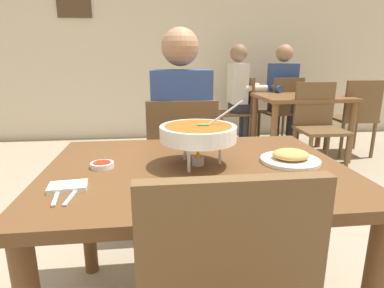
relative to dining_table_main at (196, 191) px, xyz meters
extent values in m
cube|color=beige|center=(0.00, 3.55, 0.88)|extent=(10.00, 0.10, 3.00)
cube|color=brown|center=(0.00, 0.00, 0.09)|extent=(1.18, 0.90, 0.04)
cylinder|color=brown|center=(-0.53, 0.39, -0.27)|extent=(0.07, 0.07, 0.68)
cylinder|color=brown|center=(0.53, 0.39, -0.27)|extent=(0.07, 0.07, 0.68)
cube|color=brown|center=(0.00, 0.83, -0.18)|extent=(0.44, 0.44, 0.03)
cube|color=brown|center=(0.00, 0.63, 0.06)|extent=(0.42, 0.04, 0.45)
cylinder|color=brown|center=(0.19, 1.02, -0.41)|extent=(0.04, 0.04, 0.42)
cylinder|color=brown|center=(-0.19, 1.02, -0.41)|extent=(0.04, 0.04, 0.42)
cylinder|color=brown|center=(0.19, 0.64, -0.41)|extent=(0.04, 0.04, 0.42)
cylinder|color=brown|center=(-0.19, 0.64, -0.41)|extent=(0.04, 0.04, 0.42)
cylinder|color=#2D2D38|center=(0.10, 0.85, -0.39)|extent=(0.10, 0.10, 0.45)
cylinder|color=#2D2D38|center=(-0.10, 0.85, -0.39)|extent=(0.10, 0.10, 0.45)
cube|color=#2D2D38|center=(0.00, 0.81, -0.11)|extent=(0.32, 0.32, 0.12)
cube|color=#334C8C|center=(0.00, 0.73, 0.20)|extent=(0.36, 0.20, 0.50)
sphere|color=#A57756|center=(0.00, 0.73, 0.58)|extent=(0.22, 0.22, 0.22)
cylinder|color=#334C8C|center=(0.16, 0.93, 0.15)|extent=(0.08, 0.28, 0.08)
cylinder|color=#334C8C|center=(-0.16, 0.93, 0.15)|extent=(0.08, 0.28, 0.08)
cube|color=brown|center=(0.00, -0.60, 0.06)|extent=(0.42, 0.04, 0.45)
cylinder|color=silver|center=(0.10, 0.01, 0.16)|extent=(0.01, 0.01, 0.10)
cylinder|color=silver|center=(-0.04, 0.09, 0.16)|extent=(0.01, 0.01, 0.10)
cylinder|color=silver|center=(-0.04, -0.07, 0.16)|extent=(0.01, 0.01, 0.10)
torus|color=silver|center=(0.01, 0.01, 0.21)|extent=(0.21, 0.21, 0.01)
cylinder|color=#B2B2B7|center=(0.01, 0.01, 0.12)|extent=(0.05, 0.05, 0.04)
cone|color=orange|center=(0.01, 0.01, 0.16)|extent=(0.02, 0.02, 0.04)
cylinder|color=white|center=(0.01, 0.01, 0.24)|extent=(0.30, 0.30, 0.06)
cylinder|color=#B75119|center=(0.01, 0.01, 0.26)|extent=(0.26, 0.26, 0.01)
ellipsoid|color=#388433|center=(0.03, 0.01, 0.27)|extent=(0.05, 0.03, 0.01)
cylinder|color=silver|center=(0.10, 0.03, 0.30)|extent=(0.18, 0.01, 0.13)
cylinder|color=white|center=(-0.04, -0.29, 0.11)|extent=(0.24, 0.24, 0.01)
ellipsoid|color=white|center=(-0.04, -0.29, 0.14)|extent=(0.15, 0.13, 0.04)
cylinder|color=white|center=(0.39, 0.00, 0.11)|extent=(0.24, 0.24, 0.01)
ellipsoid|color=tan|center=(0.39, 0.00, 0.14)|extent=(0.15, 0.13, 0.04)
cylinder|color=white|center=(-0.37, 0.02, 0.12)|extent=(0.09, 0.09, 0.02)
cylinder|color=maroon|center=(-0.37, 0.02, 0.13)|extent=(0.07, 0.07, 0.01)
cube|color=white|center=(-0.45, -0.18, 0.11)|extent=(0.13, 0.09, 0.02)
cube|color=silver|center=(-0.47, -0.23, 0.11)|extent=(0.04, 0.17, 0.01)
cube|color=silver|center=(-0.42, -0.23, 0.11)|extent=(0.03, 0.17, 0.01)
cube|color=brown|center=(1.54, 2.33, 0.09)|extent=(1.00, 0.80, 0.04)
cylinder|color=brown|center=(1.10, 1.99, -0.27)|extent=(0.07, 0.07, 0.68)
cylinder|color=brown|center=(1.98, 1.99, -0.27)|extent=(0.07, 0.07, 0.68)
cylinder|color=brown|center=(1.10, 2.67, -0.27)|extent=(0.07, 0.07, 0.68)
cylinder|color=brown|center=(1.98, 2.67, -0.27)|extent=(0.07, 0.07, 0.68)
cube|color=brown|center=(1.50, 2.90, -0.18)|extent=(0.50, 0.50, 0.03)
cube|color=brown|center=(1.53, 2.70, 0.06)|extent=(0.42, 0.10, 0.45)
cylinder|color=brown|center=(1.66, 3.11, -0.41)|extent=(0.04, 0.04, 0.42)
cylinder|color=brown|center=(1.29, 3.06, -0.41)|extent=(0.04, 0.04, 0.42)
cylinder|color=brown|center=(1.72, 2.74, -0.41)|extent=(0.04, 0.04, 0.42)
cylinder|color=brown|center=(1.34, 2.68, -0.41)|extent=(0.04, 0.04, 0.42)
cube|color=brown|center=(0.87, 2.91, -0.18)|extent=(0.45, 0.45, 0.03)
cube|color=brown|center=(1.07, 2.92, 0.06)|extent=(0.05, 0.42, 0.45)
cylinder|color=brown|center=(0.68, 3.10, -0.41)|extent=(0.04, 0.04, 0.42)
cylinder|color=brown|center=(0.68, 2.72, -0.41)|extent=(0.04, 0.04, 0.42)
cylinder|color=brown|center=(1.06, 3.11, -0.41)|extent=(0.04, 0.04, 0.42)
cylinder|color=brown|center=(1.06, 2.73, -0.41)|extent=(0.04, 0.04, 0.42)
cube|color=brown|center=(1.50, 1.76, -0.18)|extent=(0.45, 0.45, 0.03)
cube|color=brown|center=(1.50, 1.96, 0.06)|extent=(0.42, 0.05, 0.45)
cylinder|color=brown|center=(1.31, 1.58, -0.41)|extent=(0.04, 0.04, 0.42)
cylinder|color=brown|center=(1.69, 1.57, -0.41)|extent=(0.04, 0.04, 0.42)
cylinder|color=brown|center=(1.31, 1.96, -0.41)|extent=(0.04, 0.04, 0.42)
cylinder|color=brown|center=(1.69, 1.95, -0.41)|extent=(0.04, 0.04, 0.42)
cube|color=brown|center=(2.19, 2.34, -0.18)|extent=(0.46, 0.46, 0.03)
cube|color=brown|center=(2.18, 2.14, 0.06)|extent=(0.42, 0.06, 0.45)
cylinder|color=brown|center=(2.39, 2.52, -0.41)|extent=(0.04, 0.04, 0.42)
cylinder|color=brown|center=(2.01, 2.54, -0.41)|extent=(0.04, 0.04, 0.42)
cylinder|color=brown|center=(2.37, 2.14, -0.41)|extent=(0.04, 0.04, 0.42)
cylinder|color=brown|center=(1.99, 2.16, -0.41)|extent=(0.04, 0.04, 0.42)
cylinder|color=#2D2D38|center=(1.43, 2.80, -0.39)|extent=(0.10, 0.10, 0.45)
cylinder|color=#2D2D38|center=(1.63, 2.80, -0.39)|extent=(0.10, 0.10, 0.45)
cube|color=#2D2D38|center=(1.53, 2.84, -0.11)|extent=(0.32, 0.32, 0.12)
cube|color=#334C8C|center=(1.53, 2.92, 0.20)|extent=(0.36, 0.20, 0.50)
sphere|color=#A57756|center=(1.53, 2.92, 0.58)|extent=(0.22, 0.22, 0.22)
cylinder|color=#334C8C|center=(1.37, 2.72, 0.15)|extent=(0.08, 0.28, 0.08)
cylinder|color=#334C8C|center=(1.69, 2.72, 0.15)|extent=(0.08, 0.28, 0.08)
cylinder|color=#2D2D38|center=(1.04, 2.81, -0.39)|extent=(0.10, 0.10, 0.45)
cylinder|color=#2D2D38|center=(1.04, 3.01, -0.39)|extent=(0.10, 0.10, 0.45)
cube|color=#2D2D38|center=(1.00, 2.91, -0.11)|extent=(0.32, 0.32, 0.12)
cube|color=beige|center=(0.92, 2.91, 0.20)|extent=(0.20, 0.36, 0.50)
sphere|color=#846047|center=(0.92, 2.91, 0.58)|extent=(0.22, 0.22, 0.22)
cylinder|color=beige|center=(1.12, 2.75, 0.15)|extent=(0.28, 0.08, 0.08)
cylinder|color=beige|center=(1.12, 3.07, 0.15)|extent=(0.28, 0.08, 0.08)
camera|label=1|loc=(-0.16, -1.19, 0.52)|focal=29.87mm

